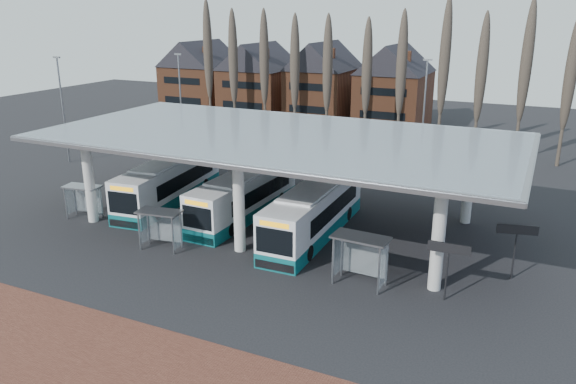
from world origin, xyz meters
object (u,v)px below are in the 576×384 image
at_px(bus_2, 315,212).
at_px(bus_1, 245,195).
at_px(shelter_0, 84,194).
at_px(shelter_1, 161,221).
at_px(shelter_2, 361,249).
at_px(bus_0, 170,182).

bearing_deg(bus_2, bus_1, 167.26).
bearing_deg(shelter_0, bus_2, 5.56).
height_order(shelter_1, shelter_2, shelter_2).
bearing_deg(bus_2, shelter_2, -48.69).
relative_size(bus_1, shelter_1, 4.11).
relative_size(bus_0, shelter_2, 3.97).
xyz_separation_m(bus_0, bus_2, (12.80, -1.51, 0.01)).
relative_size(shelter_1, shelter_2, 0.92).
height_order(shelter_0, shelter_2, shelter_2).
bearing_deg(shelter_1, bus_2, 29.77).
xyz_separation_m(bus_0, bus_1, (6.84, -0.28, -0.06)).
height_order(bus_1, shelter_0, bus_1).
bearing_deg(shelter_1, shelter_0, 157.59).
xyz_separation_m(bus_0, shelter_2, (17.79, -6.98, 0.46)).
relative_size(bus_1, shelter_2, 3.77).
bearing_deg(bus_0, bus_1, -8.73).
height_order(bus_1, bus_2, bus_2).
bearing_deg(bus_0, shelter_2, -27.80).
bearing_deg(shelter_1, bus_1, 67.50).
height_order(bus_0, bus_2, bus_2).
relative_size(bus_2, shelter_2, 3.94).
relative_size(shelter_0, shelter_1, 0.96).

